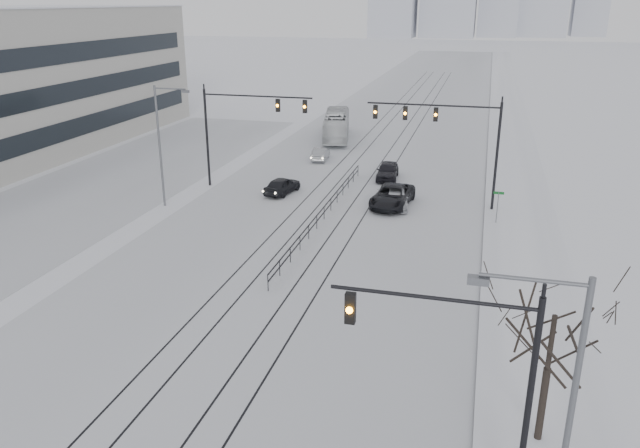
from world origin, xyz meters
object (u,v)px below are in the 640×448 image
Objects in this scene: traffic_mast_near at (475,366)px; sedan_nb_right at (396,199)px; bare_tree at (553,329)px; sedan_sb_inner at (282,186)px; sedan_nb_front at (392,196)px; box_truck at (337,126)px; sedan_nb_far at (388,171)px; sedan_sb_outer at (321,154)px.

traffic_mast_near is 29.19m from sedan_nb_right.
sedan_sb_inner is at bearing 124.51° from bare_tree.
sedan_nb_front is at bearing 109.59° from bare_tree.
bare_tree is 1.41× the size of sedan_nb_right.
traffic_mast_near is 0.64× the size of box_truck.
sedan_nb_front reaches higher than sedan_sb_inner.
traffic_mast_near is 33.36m from sedan_sb_inner.
sedan_nb_right is at bearing -79.62° from sedan_nb_far.
box_truck is (-8.15, 15.05, 0.78)m from sedan_nb_far.
bare_tree reaches higher than sedan_sb_outer.
sedan_nb_far is (7.38, -5.16, 0.13)m from sedan_sb_outer.
sedan_nb_front is (9.02, -0.92, 0.09)m from sedan_sb_inner.
box_truck is at bearing -77.55° from sedan_sb_inner.
sedan_nb_right is at bearing 102.50° from traffic_mast_near.
traffic_mast_near is at bearing 128.83° from sedan_sb_inner.
sedan_sb_inner is 21.57m from box_truck.
sedan_nb_far is at bearing 107.85° from bare_tree.
bare_tree reaches higher than sedan_sb_inner.
box_truck is (-18.68, 47.76, -2.97)m from bare_tree.
sedan_sb_outer is (0.11, 11.65, -0.07)m from sedan_sb_inner.
traffic_mast_near is 1.61× the size of sedan_nb_right.
bare_tree is at bearing -75.75° from sedan_nb_far.
sedan_sb_outer is (-17.92, 37.87, -3.87)m from bare_tree.
sedan_nb_right is (9.36, -0.99, -0.05)m from sedan_sb_inner.
sedan_sb_inner is at bearing 166.71° from sedan_nb_right.
sedan_nb_front is 24.47m from box_truck.
sedan_sb_outer is 0.67× the size of sedan_nb_front.
sedan_sb_outer is 0.34× the size of box_truck.
sedan_nb_front is 0.37m from sedan_nb_right.
sedan_nb_right reaches higher than sedan_sb_outer.
sedan_sb_inner is (-18.03, 26.22, -3.81)m from bare_tree.
sedan_nb_right is at bearing 102.62° from box_truck.
sedan_nb_far reaches higher than sedan_sb_outer.
sedan_nb_right is at bearing -6.16° from sedan_nb_front.
sedan_sb_outer is 0.86× the size of sedan_nb_far.
sedan_nb_front is at bearing 161.26° from sedan_nb_right.
box_truck reaches higher than sedan_nb_front.
traffic_mast_near is 3.85m from bare_tree.
sedan_sb_outer is at bearing 141.43° from sedan_nb_far.
sedan_sb_inner is at bearing 84.46° from sedan_sb_outer.
sedan_nb_front is 1.29× the size of sedan_nb_right.
bare_tree is 34.57m from sedan_nb_far.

